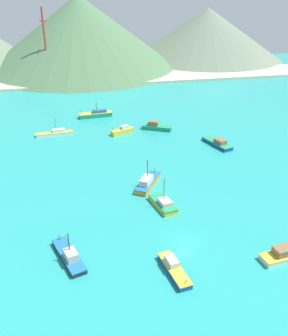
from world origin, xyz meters
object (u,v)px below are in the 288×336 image
object	(u,v)px
fishing_boat_6	(96,114)
fishing_boat_11	(288,254)
fishing_boat_2	(156,127)
fishing_boat_4	(148,182)
radio_tower	(45,45)
fishing_boat_9	(163,204)
fishing_boat_1	(122,131)
fishing_boat_8	(55,133)
fishing_boat_10	(218,143)
fishing_boat_5	(69,256)
fishing_boat_3	(174,269)

from	to	relation	value
fishing_boat_6	fishing_boat_11	size ratio (longest dim) A/B	1.07
fishing_boat_2	fishing_boat_4	xyz separation A→B (m)	(-10.38, -34.37, 0.02)
radio_tower	fishing_boat_6	bearing A→B (deg)	-74.18
fishing_boat_4	fishing_boat_9	world-z (taller)	fishing_boat_9
fishing_boat_4	fishing_boat_11	bearing A→B (deg)	-59.20
fishing_boat_1	fishing_boat_4	xyz separation A→B (m)	(0.20, -33.19, 0.06)
fishing_boat_1	fishing_boat_8	world-z (taller)	fishing_boat_8
fishing_boat_2	radio_tower	bearing A→B (deg)	114.43
fishing_boat_6	fishing_boat_10	distance (m)	43.77
fishing_boat_2	fishing_boat_8	bearing A→B (deg)	176.98
fishing_boat_6	fishing_boat_10	bearing A→B (deg)	-46.43
fishing_boat_5	fishing_boat_6	bearing A→B (deg)	80.77
fishing_boat_2	fishing_boat_3	distance (m)	63.82
fishing_boat_5	fishing_boat_8	world-z (taller)	fishing_boat_5
fishing_boat_3	fishing_boat_10	distance (m)	53.52
fishing_boat_4	fishing_boat_5	xyz separation A→B (m)	(-17.94, -21.67, -0.19)
fishing_boat_2	fishing_boat_9	size ratio (longest dim) A/B	1.11
radio_tower	fishing_boat_5	bearing A→B (deg)	-88.22
fishing_boat_8	fishing_boat_11	size ratio (longest dim) A/B	1.04
fishing_boat_2	fishing_boat_11	world-z (taller)	fishing_boat_2
fishing_boat_3	fishing_boat_6	size ratio (longest dim) A/B	0.78
fishing_boat_11	fishing_boat_5	bearing A→B (deg)	168.60
fishing_boat_4	fishing_boat_5	bearing A→B (deg)	-129.62
fishing_boat_9	fishing_boat_10	bearing A→B (deg)	50.56
fishing_boat_2	fishing_boat_6	size ratio (longest dim) A/B	0.83
fishing_boat_2	fishing_boat_6	distance (m)	23.00
fishing_boat_11	radio_tower	size ratio (longest dim) A/B	0.33
fishing_boat_1	fishing_boat_2	world-z (taller)	fishing_boat_1
fishing_boat_3	fishing_boat_6	bearing A→B (deg)	93.00
fishing_boat_6	fishing_boat_9	world-z (taller)	fishing_boat_9
fishing_boat_5	fishing_boat_11	world-z (taller)	fishing_boat_5
fishing_boat_5	fishing_boat_8	xyz separation A→B (m)	(-1.81, 57.63, -0.08)
fishing_boat_2	fishing_boat_4	size ratio (longest dim) A/B	0.93
fishing_boat_2	radio_tower	distance (m)	79.43
fishing_boat_4	fishing_boat_2	bearing A→B (deg)	73.19
fishing_boat_3	fishing_boat_11	size ratio (longest dim) A/B	0.84
fishing_boat_6	fishing_boat_10	world-z (taller)	fishing_boat_6
fishing_boat_6	fishing_boat_5	bearing A→B (deg)	-99.23
fishing_boat_1	fishing_boat_11	world-z (taller)	fishing_boat_1
fishing_boat_11	fishing_boat_6	bearing A→B (deg)	106.49
fishing_boat_5	fishing_boat_10	bearing A→B (deg)	43.86
fishing_boat_11	radio_tower	bearing A→B (deg)	106.22
fishing_boat_5	fishing_boat_8	size ratio (longest dim) A/B	0.96
fishing_boat_1	fishing_boat_10	distance (m)	28.22
fishing_boat_1	fishing_boat_9	xyz separation A→B (m)	(1.35, -42.32, -0.13)
fishing_boat_9	fishing_boat_2	bearing A→B (deg)	78.01
fishing_boat_6	fishing_boat_8	distance (m)	19.66
fishing_boat_9	radio_tower	world-z (taller)	radio_tower
fishing_boat_10	radio_tower	world-z (taller)	radio_tower
fishing_boat_8	radio_tower	world-z (taller)	radio_tower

